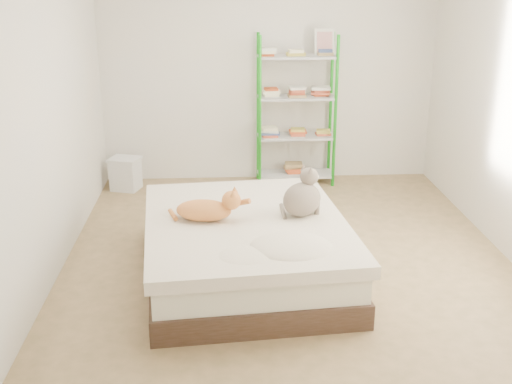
{
  "coord_description": "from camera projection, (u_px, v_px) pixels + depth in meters",
  "views": [
    {
      "loc": [
        -0.55,
        -5.21,
        2.37
      ],
      "look_at": [
        -0.27,
        -0.22,
        0.62
      ],
      "focal_mm": 45.0,
      "sensor_mm": 36.0,
      "label": 1
    }
  ],
  "objects": [
    {
      "name": "bed",
      "position": [
        246.0,
        248.0,
        5.13
      ],
      "size": [
        1.73,
        2.08,
        0.5
      ],
      "rotation": [
        0.0,
        0.0,
        0.09
      ],
      "color": "#4C362D",
      "rests_on": "ground"
    },
    {
      "name": "white_bin",
      "position": [
        126.0,
        173.0,
        7.2
      ],
      "size": [
        0.39,
        0.36,
        0.37
      ],
      "rotation": [
        0.0,
        0.0,
        -0.3
      ],
      "color": "silver",
      "rests_on": "ground"
    },
    {
      "name": "shelf_unit",
      "position": [
        297.0,
        108.0,
        7.21
      ],
      "size": [
        0.88,
        0.36,
        1.74
      ],
      "color": "green",
      "rests_on": "ground"
    },
    {
      "name": "room",
      "position": [
        287.0,
        105.0,
        5.29
      ],
      "size": [
        3.81,
        4.21,
        2.61
      ],
      "color": "tan",
      "rests_on": "ground"
    },
    {
      "name": "grey_cat",
      "position": [
        302.0,
        192.0,
        5.06
      ],
      "size": [
        0.45,
        0.43,
        0.4
      ],
      "primitive_type": null,
      "rotation": [
        0.0,
        0.0,
        2.13
      ],
      "color": "gray",
      "rests_on": "bed"
    },
    {
      "name": "orange_cat",
      "position": [
        204.0,
        208.0,
        5.0
      ],
      "size": [
        0.55,
        0.36,
        0.21
      ],
      "primitive_type": null,
      "rotation": [
        0.0,
        0.0,
        -0.16
      ],
      "color": "gold",
      "rests_on": "bed"
    },
    {
      "name": "cardboard_box",
      "position": [
        257.0,
        204.0,
        6.35
      ],
      "size": [
        0.49,
        0.48,
        0.37
      ],
      "rotation": [
        0.0,
        0.0,
        0.11
      ],
      "color": "tan",
      "rests_on": "ground"
    }
  ]
}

